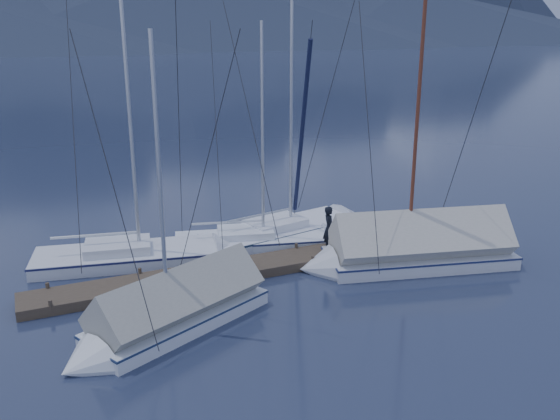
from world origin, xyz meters
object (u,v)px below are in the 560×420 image
(sailboat_open_left, at_px, (155,256))
(sailboat_covered_far, at_px, (164,317))
(person, at_px, (329,229))
(sailboat_open_right, at_px, (301,228))
(sailboat_open_mid, at_px, (276,241))
(sailboat_covered_near, at_px, (404,252))

(sailboat_open_left, distance_m, sailboat_covered_far, 5.64)
(sailboat_covered_far, bearing_deg, person, 23.22)
(sailboat_open_left, bearing_deg, sailboat_covered_far, -99.77)
(sailboat_covered_far, bearing_deg, sailboat_open_left, 80.23)
(sailboat_open_right, distance_m, person, 3.35)
(sailboat_open_left, bearing_deg, person, -22.69)
(sailboat_open_mid, xyz_separation_m, sailboat_covered_far, (-5.79, -5.20, 0.29))
(sailboat_covered_far, bearing_deg, sailboat_covered_near, 8.13)
(sailboat_open_right, relative_size, sailboat_covered_near, 1.00)
(sailboat_covered_near, xyz_separation_m, sailboat_covered_far, (-9.27, -1.32, -0.06))
(person, bearing_deg, sailboat_open_right, 4.85)
(sailboat_open_left, bearing_deg, sailboat_covered_near, -26.97)
(person, bearing_deg, sailboat_covered_near, -115.54)
(sailboat_covered_near, distance_m, sailboat_covered_far, 9.37)
(sailboat_open_left, xyz_separation_m, sailboat_open_mid, (4.84, -0.36, -0.02))
(sailboat_open_left, distance_m, sailboat_open_right, 6.48)
(sailboat_open_mid, xyz_separation_m, sailboat_open_right, (1.61, 0.98, 0.01))
(sailboat_covered_far, distance_m, person, 7.69)
(sailboat_open_mid, xyz_separation_m, sailboat_covered_near, (3.48, -3.88, 0.35))
(sailboat_open_right, bearing_deg, sailboat_covered_far, -140.13)
(sailboat_covered_near, distance_m, person, 2.89)
(sailboat_open_mid, xyz_separation_m, person, (1.24, -2.18, 1.05))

